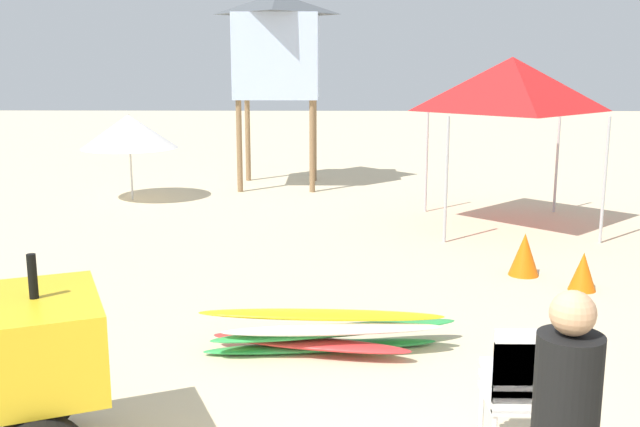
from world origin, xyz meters
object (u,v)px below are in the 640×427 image
object	(u,v)px
traffic_cone_near	(583,271)
surfboard_pile	(325,332)
lifeguard_tower	(277,46)
traffic_cone_far	(524,254)
beach_umbrella_mid	(129,131)
stacked_plastic_chairs	(524,382)
popup_canopy	(511,84)

from	to	relation	value
traffic_cone_near	surfboard_pile	bearing A→B (deg)	-147.12
lifeguard_tower	traffic_cone_far	xyz separation A→B (m)	(3.72, -7.07, -2.82)
lifeguard_tower	beach_umbrella_mid	distance (m)	3.76
beach_umbrella_mid	traffic_cone_far	size ratio (longest dim) A/B	3.43
beach_umbrella_mid	traffic_cone_near	xyz separation A→B (m)	(7.14, -5.97, -1.15)
surfboard_pile	lifeguard_tower	world-z (taller)	lifeguard_tower
stacked_plastic_chairs	lifeguard_tower	bearing A→B (deg)	102.19
stacked_plastic_chairs	lifeguard_tower	xyz separation A→B (m)	(-2.52, 11.68, 2.49)
popup_canopy	traffic_cone_far	bearing A→B (deg)	-98.24
lifeguard_tower	traffic_cone_far	size ratio (longest dim) A/B	7.49
popup_canopy	beach_umbrella_mid	world-z (taller)	popup_canopy
traffic_cone_far	beach_umbrella_mid	bearing A→B (deg)	141.03
traffic_cone_near	traffic_cone_far	size ratio (longest dim) A/B	0.85
surfboard_pile	traffic_cone_near	size ratio (longest dim) A/B	5.38
surfboard_pile	beach_umbrella_mid	xyz separation A→B (m)	(-4.02, 7.99, 1.19)
surfboard_pile	traffic_cone_far	xyz separation A→B (m)	(2.57, 2.66, 0.08)
surfboard_pile	traffic_cone_far	bearing A→B (deg)	45.95
traffic_cone_near	traffic_cone_far	xyz separation A→B (m)	(-0.55, 0.64, 0.04)
traffic_cone_far	surfboard_pile	bearing A→B (deg)	-134.05
surfboard_pile	traffic_cone_near	bearing A→B (deg)	32.88
stacked_plastic_chairs	traffic_cone_near	bearing A→B (deg)	66.22
stacked_plastic_chairs	beach_umbrella_mid	world-z (taller)	beach_umbrella_mid
popup_canopy	traffic_cone_far	size ratio (longest dim) A/B	5.03
lifeguard_tower	beach_umbrella_mid	world-z (taller)	lifeguard_tower
stacked_plastic_chairs	surfboard_pile	world-z (taller)	stacked_plastic_chairs
stacked_plastic_chairs	popup_canopy	xyz separation A→B (m)	(1.63, 7.59, 1.78)
traffic_cone_near	traffic_cone_far	world-z (taller)	traffic_cone_far
lifeguard_tower	beach_umbrella_mid	xyz separation A→B (m)	(-2.87, -1.74, -1.71)
beach_umbrella_mid	traffic_cone_far	world-z (taller)	beach_umbrella_mid
stacked_plastic_chairs	surfboard_pile	size ratio (longest dim) A/B	0.40
popup_canopy	traffic_cone_near	distance (m)	4.21
stacked_plastic_chairs	beach_umbrella_mid	distance (m)	11.33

